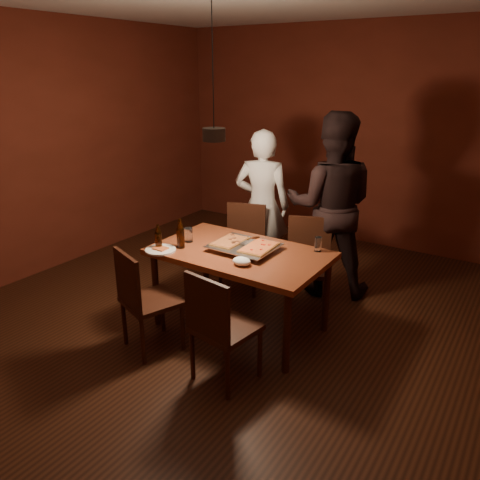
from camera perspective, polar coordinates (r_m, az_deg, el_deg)
The scene contains 19 objects.
room_shell at distance 3.79m, azimuth -3.09°, elevation 7.46°, with size 6.00×6.00×6.00m.
dining_table at distance 4.07m, azimuth -0.00°, elevation -2.30°, with size 1.50×0.90×0.75m.
chair_far_left at distance 4.95m, azimuth 0.46°, elevation 0.15°, with size 0.53×0.53×0.49m.
chair_far_right at distance 4.57m, azimuth 8.34°, elevation -1.85°, with size 0.55×0.55×0.49m.
chair_near_left at distance 3.88m, azimuth -11.96°, elevation -6.25°, with size 0.54×0.54×0.49m.
chair_near_right at distance 3.41m, azimuth -2.74°, elevation -9.68°, with size 0.47×0.47×0.49m.
pizza_tray at distance 4.05m, azimuth 0.48°, elevation -0.93°, with size 0.55×0.45×0.05m, color silver.
pizza_meat at distance 4.11m, azimuth -1.26°, elevation -0.12°, with size 0.21×0.34×0.02m, color maroon.
pizza_cheese at distance 3.97m, azimuth 2.32°, elevation -0.86°, with size 0.23×0.36×0.02m, color gold.
spatula at distance 4.05m, azimuth 0.82°, elevation -0.36°, with size 0.09×0.24×0.04m, color silver, non-canonical shape.
beer_bottle_a at distance 4.11m, azimuth -9.93°, elevation 0.39°, with size 0.06×0.06×0.22m.
beer_bottle_b at distance 4.10m, azimuth -7.28°, elevation 0.79°, with size 0.07×0.07×0.26m.
water_glass_left at distance 4.26m, azimuth -6.32°, elevation 0.61°, with size 0.08×0.08×0.13m, color silver.
water_glass_right at distance 4.07m, azimuth 9.50°, elevation -0.51°, with size 0.06×0.06×0.13m, color silver.
plate_slice at distance 4.10m, azimuth -9.66°, elevation -1.17°, with size 0.27×0.27×0.03m.
napkin at distance 3.74m, azimuth 0.20°, elevation -2.61°, with size 0.16×0.12×0.06m, color white.
diner_white at distance 5.13m, azimuth 2.70°, elevation 4.23°, with size 0.60×0.39×1.65m, color white.
diner_dark at distance 4.82m, azimuth 10.97°, elevation 4.12°, with size 0.90×0.71×1.86m, color black.
pendant_lamp at distance 3.73m, azimuth -3.19°, elevation 12.87°, with size 0.18×0.18×1.10m.
Camera 1 is at (2.20, -2.97, 2.23)m, focal length 35.00 mm.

